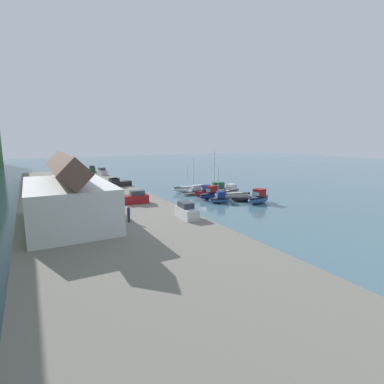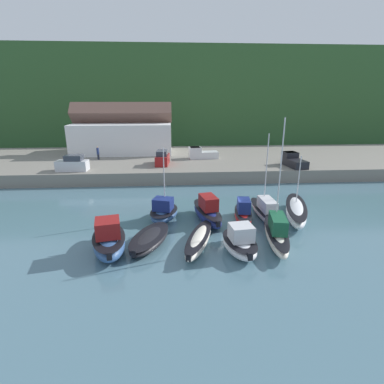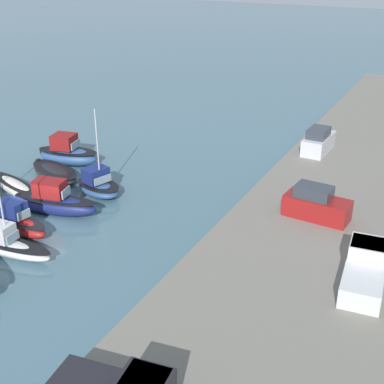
{
  "view_description": "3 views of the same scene",
  "coord_description": "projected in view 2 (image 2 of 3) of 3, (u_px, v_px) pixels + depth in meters",
  "views": [
    {
      "loc": [
        -53.56,
        32.98,
        12.41
      ],
      "look_at": [
        -2.68,
        5.17,
        2.0
      ],
      "focal_mm": 28.0,
      "sensor_mm": 36.0,
      "label": 1
    },
    {
      "loc": [
        -4.99,
        -26.64,
        11.52
      ],
      "look_at": [
        -2.95,
        3.43,
        1.9
      ],
      "focal_mm": 28.0,
      "sensor_mm": 36.0,
      "label": 2
    },
    {
      "loc": [
        24.93,
        24.82,
        17.91
      ],
      "look_at": [
        -4.55,
        9.76,
        2.66
      ],
      "focal_mm": 50.0,
      "sensor_mm": 36.0,
      "label": 3
    }
  ],
  "objects": [
    {
      "name": "moored_boat_2",
      "position": [
        243.0,
        214.0,
        28.54
      ],
      "size": [
        2.25,
        5.46,
        2.38
      ],
      "rotation": [
        0.0,
        0.0,
        -0.13
      ],
      "color": "red",
      "rests_on": "ground_plane"
    },
    {
      "name": "parked_car_0",
      "position": [
        73.0,
        164.0,
        41.13
      ],
      "size": [
        4.28,
        1.99,
        2.16
      ],
      "rotation": [
        0.0,
        0.0,
        1.53
      ],
      "color": "silver",
      "rests_on": "quay_promenade"
    },
    {
      "name": "moored_boat_6",
      "position": [
        150.0,
        239.0,
        24.23
      ],
      "size": [
        4.23,
        6.32,
        0.95
      ],
      "rotation": [
        0.0,
        0.0,
        -0.35
      ],
      "color": "black",
      "rests_on": "ground_plane"
    },
    {
      "name": "moored_boat_4",
      "position": [
        296.0,
        211.0,
        29.57
      ],
      "size": [
        4.56,
        8.69,
        6.14
      ],
      "rotation": [
        0.0,
        0.0,
        -0.32
      ],
      "color": "white",
      "rests_on": "ground_plane"
    },
    {
      "name": "moored_boat_0",
      "position": [
        164.0,
        212.0,
        29.22
      ],
      "size": [
        3.59,
        4.77,
        7.05
      ],
      "rotation": [
        0.0,
        0.0,
        -0.3
      ],
      "color": "#33568E",
      "rests_on": "ground_plane"
    },
    {
      "name": "harbor_clubhouse",
      "position": [
        123.0,
        135.0,
        54.32
      ],
      "size": [
        17.63,
        9.59,
        8.88
      ],
      "color": "white",
      "rests_on": "quay_promenade"
    },
    {
      "name": "pickup_truck_0",
      "position": [
        201.0,
        153.0,
        49.36
      ],
      "size": [
        4.88,
        2.38,
        1.9
      ],
      "rotation": [
        0.0,
        0.0,
        1.66
      ],
      "color": "silver",
      "rests_on": "quay_promenade"
    },
    {
      "name": "moored_boat_8",
      "position": [
        240.0,
        242.0,
        22.96
      ],
      "size": [
        2.87,
        4.86,
        2.36
      ],
      "rotation": [
        0.0,
        0.0,
        0.12
      ],
      "color": "white",
      "rests_on": "ground_plane"
    },
    {
      "name": "moored_boat_5",
      "position": [
        109.0,
        240.0,
        22.93
      ],
      "size": [
        3.52,
        5.97,
        2.8
      ],
      "rotation": [
        0.0,
        0.0,
        0.2
      ],
      "color": "#33568E",
      "rests_on": "ground_plane"
    },
    {
      "name": "hillside_backdrop",
      "position": [
        186.0,
        97.0,
        98.46
      ],
      "size": [
        240.0,
        65.6,
        22.56
      ],
      "color": "#335B2D",
      "rests_on": "ground_plane"
    },
    {
      "name": "parked_car_2",
      "position": [
        162.0,
        158.0,
        44.87
      ],
      "size": [
        2.15,
        4.34,
        2.16
      ],
      "rotation": [
        0.0,
        0.0,
        -0.08
      ],
      "color": "maroon",
      "rests_on": "quay_promenade"
    },
    {
      "name": "pickup_truck_1",
      "position": [
        293.0,
        160.0,
        44.0
      ],
      "size": [
        2.5,
        4.92,
        1.9
      ],
      "rotation": [
        0.0,
        0.0,
        0.12
      ],
      "color": "black",
      "rests_on": "quay_promenade"
    },
    {
      "name": "ground_plane",
      "position": [
        225.0,
        221.0,
        29.14
      ],
      "size": [
        320.0,
        320.0,
        0.0
      ],
      "primitive_type": "plane",
      "color": "slate"
    },
    {
      "name": "moored_boat_7",
      "position": [
        199.0,
        240.0,
        23.93
      ],
      "size": [
        3.54,
        6.9,
        1.08
      ],
      "rotation": [
        0.0,
        0.0,
        -0.32
      ],
      "color": "white",
      "rests_on": "ground_plane"
    },
    {
      "name": "person_on_quay",
      "position": [
        98.0,
        153.0,
        48.31
      ],
      "size": [
        0.4,
        0.4,
        2.14
      ],
      "color": "#232838",
      "rests_on": "quay_promenade"
    },
    {
      "name": "quay_promenade",
      "position": [
        201.0,
        161.0,
        51.49
      ],
      "size": [
        105.87,
        22.6,
        1.77
      ],
      "color": "gray",
      "rests_on": "ground_plane"
    },
    {
      "name": "moored_boat_3",
      "position": [
        266.0,
        211.0,
        29.52
      ],
      "size": [
        1.97,
        7.97,
        8.26
      ],
      "rotation": [
        0.0,
        0.0,
        0.04
      ],
      "color": "white",
      "rests_on": "ground_plane"
    },
    {
      "name": "moored_boat_9",
      "position": [
        276.0,
        232.0,
        24.6
      ],
      "size": [
        2.96,
        7.99,
        10.04
      ],
      "rotation": [
        0.0,
        0.0,
        -0.18
      ],
      "color": "white",
      "rests_on": "ground_plane"
    },
    {
      "name": "moored_boat_1",
      "position": [
        207.0,
        212.0,
        28.7
      ],
      "size": [
        3.12,
        6.74,
        2.66
      ],
      "rotation": [
        0.0,
        0.0,
        0.2
      ],
      "color": "navy",
      "rests_on": "ground_plane"
    }
  ]
}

